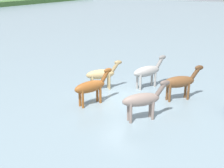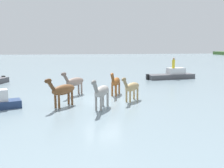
% 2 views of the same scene
% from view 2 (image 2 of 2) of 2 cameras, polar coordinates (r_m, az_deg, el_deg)
% --- Properties ---
extents(ground_plane, '(168.83, 168.83, 0.00)m').
position_cam_2_polar(ground_plane, '(16.76, -2.16, -3.79)').
color(ground_plane, gray).
extents(horse_pinto_flank, '(2.35, 1.46, 1.90)m').
position_cam_2_polar(horse_pinto_flank, '(14.26, -2.54, -1.81)').
color(horse_pinto_flank, '#9E9993').
rests_on(horse_pinto_flank, ground_plane).
extents(horse_rear_stallion, '(2.30, 1.25, 1.82)m').
position_cam_2_polar(horse_rear_stallion, '(18.26, 0.85, 0.50)').
color(horse_rear_stallion, brown).
rests_on(horse_rear_stallion, ground_plane).
extents(horse_gray_outer, '(2.06, 1.85, 1.87)m').
position_cam_2_polar(horse_gray_outer, '(18.31, -8.94, 0.49)').
color(horse_gray_outer, gray).
rests_on(horse_gray_outer, ground_plane).
extents(horse_lead, '(2.05, 1.91, 1.89)m').
position_cam_2_polar(horse_lead, '(15.08, -11.66, -1.42)').
color(horse_lead, brown).
rests_on(horse_lead, ground_plane).
extents(horse_dun_straggler, '(1.88, 1.76, 1.74)m').
position_cam_2_polar(horse_dun_straggler, '(16.31, 4.69, -0.76)').
color(horse_dun_straggler, tan).
rests_on(horse_dun_straggler, ground_plane).
extents(boat_motor_center, '(2.29, 5.75, 1.36)m').
position_cam_2_polar(boat_motor_center, '(28.15, 13.95, 1.92)').
color(boat_motor_center, '#4C4C51').
rests_on(boat_motor_center, ground_plane).
extents(person_spotter_bow, '(0.32, 0.32, 1.19)m').
position_cam_2_polar(person_spotter_bow, '(27.80, 14.42, 4.79)').
color(person_spotter_bow, yellow).
rests_on(person_spotter_bow, boat_motor_center).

